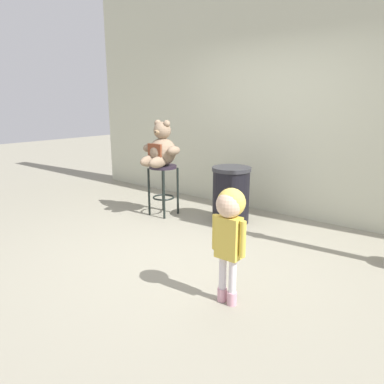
{
  "coord_description": "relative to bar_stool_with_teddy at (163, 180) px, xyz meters",
  "views": [
    {
      "loc": [
        2.28,
        -2.79,
        1.59
      ],
      "look_at": [
        -0.15,
        0.25,
        0.61
      ],
      "focal_mm": 33.82,
      "sensor_mm": 36.0,
      "label": 1
    }
  ],
  "objects": [
    {
      "name": "trash_bin",
      "position": [
        0.94,
        0.31,
        -0.13
      ],
      "size": [
        0.52,
        0.52,
        0.75
      ],
      "color": "black",
      "rests_on": "ground_plane"
    },
    {
      "name": "ground_plane",
      "position": [
        1.16,
        -0.87,
        -0.51
      ],
      "size": [
        24.0,
        24.0,
        0.0
      ],
      "primitive_type": "plane",
      "color": "gray"
    },
    {
      "name": "building_wall",
      "position": [
        1.16,
        1.23,
        1.42
      ],
      "size": [
        7.24,
        0.3,
        3.87
      ],
      "primitive_type": "cube",
      "color": "beige",
      "rests_on": "ground_plane"
    },
    {
      "name": "teddy_bear",
      "position": [
        -0.0,
        -0.03,
        0.43
      ],
      "size": [
        0.6,
        0.53,
        0.63
      ],
      "color": "#876F59",
      "rests_on": "bar_stool_with_teddy"
    },
    {
      "name": "bar_stool_with_teddy",
      "position": [
        0.0,
        0.0,
        0.0
      ],
      "size": [
        0.39,
        0.39,
        0.72
      ],
      "color": "#261D2A",
      "rests_on": "ground_plane"
    },
    {
      "name": "child_walking",
      "position": [
        2.02,
        -1.41,
        0.18
      ],
      "size": [
        0.3,
        0.24,
        0.95
      ],
      "rotation": [
        0.0,
        0.0,
        -0.35
      ],
      "color": "#CF95A6",
      "rests_on": "ground_plane"
    }
  ]
}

